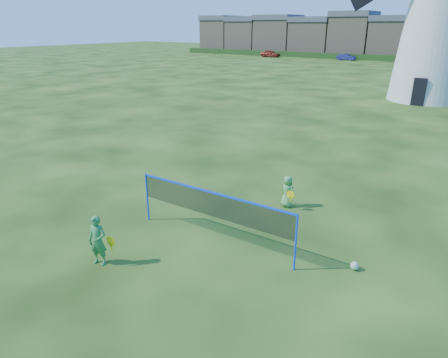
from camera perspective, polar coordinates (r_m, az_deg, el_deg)
name	(u,v)px	position (r m, az deg, el deg)	size (l,w,h in m)	color
ground	(209,229)	(12.25, -2.10, -7.08)	(220.00, 220.00, 0.00)	black
windmill	(437,22)	(36.82, 27.97, 19.05)	(12.65, 5.67, 17.27)	silver
badminton_net	(213,205)	(11.04, -1.62, -3.76)	(5.05, 0.05, 1.55)	blue
player_girl	(98,241)	(10.75, -17.50, -8.35)	(0.70, 0.46, 1.34)	#368740
player_boy	(287,191)	(13.64, 8.99, -1.77)	(0.67, 0.49, 1.09)	#56A54F
play_ball	(355,266)	(10.82, 18.07, -11.66)	(0.22, 0.22, 0.22)	green
terraced_houses	(331,36)	(85.85, 14.94, 19.10)	(58.63, 8.40, 8.23)	#9D8769
hedge	(322,56)	(80.10, 13.74, 16.67)	(62.00, 0.80, 1.00)	#193814
car_left	(270,54)	(81.51, 6.61, 17.28)	(1.54, 3.83, 1.31)	maroon
car_right	(346,57)	(76.81, 16.97, 16.25)	(1.15, 3.31, 1.09)	navy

